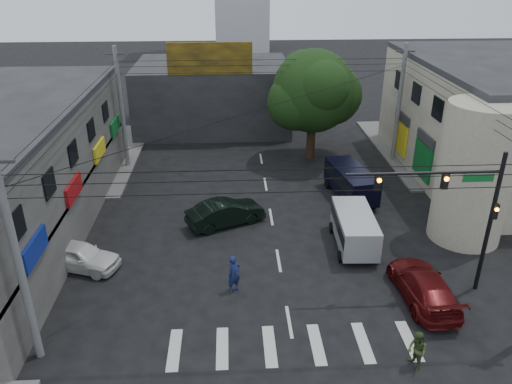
{
  "coord_description": "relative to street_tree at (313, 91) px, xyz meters",
  "views": [
    {
      "loc": [
        -2.46,
        -20.67,
        14.92
      ],
      "look_at": [
        -1.12,
        4.0,
        3.19
      ],
      "focal_mm": 35.0,
      "sensor_mm": 36.0,
      "label": 1
    }
  ],
  "objects": [
    {
      "name": "pedestrian_olive",
      "position": [
        0.69,
        -22.98,
        -4.62
      ],
      "size": [
        1.11,
        1.01,
        1.7
      ],
      "primitive_type": "imported",
      "rotation": [
        0.0,
        0.0,
        -1.34
      ],
      "color": "#364821",
      "rests_on": "ground"
    },
    {
      "name": "utility_pole_far_left",
      "position": [
        -14.5,
        -1.0,
        -0.87
      ],
      "size": [
        0.32,
        0.32,
        9.2
      ],
      "primitive_type": "cylinder",
      "color": "#59595B",
      "rests_on": "ground"
    },
    {
      "name": "utility_pole_near_left",
      "position": [
        -14.5,
        -21.5,
        -0.87
      ],
      "size": [
        0.32,
        0.32,
        9.2
      ],
      "primitive_type": "cylinder",
      "color": "#59595B",
      "rests_on": "ground"
    },
    {
      "name": "street_tree",
      "position": [
        0.0,
        0.0,
        0.0
      ],
      "size": [
        6.4,
        6.4,
        8.7
      ],
      "color": "black",
      "rests_on": "ground"
    },
    {
      "name": "silver_minivan",
      "position": [
        0.36,
        -13.72,
        -4.47
      ],
      "size": [
        4.86,
        2.38,
        2.02
      ],
      "primitive_type": null,
      "rotation": [
        0.0,
        0.0,
        1.53
      ],
      "color": "#AEB2B7",
      "rests_on": "ground"
    },
    {
      "name": "sidewalk_far_right",
      "position": [
        14.0,
        1.0,
        -5.4
      ],
      "size": [
        16.0,
        16.0,
        0.15
      ],
      "primitive_type": "cube",
      "color": "#514F4C",
      "rests_on": "ground"
    },
    {
      "name": "white_compact",
      "position": [
        -14.5,
        -15.1,
        -4.74
      ],
      "size": [
        4.29,
        5.32,
        1.46
      ],
      "primitive_type": "imported",
      "rotation": [
        0.0,
        0.0,
        1.25
      ],
      "color": "silver",
      "rests_on": "ground"
    },
    {
      "name": "billboard",
      "position": [
        -8.0,
        4.1,
        1.83
      ],
      "size": [
        7.0,
        0.3,
        2.6
      ],
      "primitive_type": "cube",
      "color": "olive",
      "rests_on": "building_far"
    },
    {
      "name": "traffic_officer",
      "position": [
        -6.43,
        -17.54,
        -4.51
      ],
      "size": [
        1.11,
        1.08,
        1.93
      ],
      "primitive_type": "imported",
      "rotation": [
        0.0,
        0.0,
        0.53
      ],
      "color": "#151E4A",
      "rests_on": "ground"
    },
    {
      "name": "dark_sedan",
      "position": [
        -6.85,
        -10.77,
        -4.69
      ],
      "size": [
        5.27,
        6.02,
        1.57
      ],
      "primitive_type": "imported",
      "rotation": [
        0.0,
        0.0,
        2.0
      ],
      "color": "black",
      "rests_on": "ground"
    },
    {
      "name": "navy_van",
      "position": [
        1.59,
        -7.43,
        -4.44
      ],
      "size": [
        5.8,
        3.69,
        2.06
      ],
      "primitive_type": null,
      "rotation": [
        0.0,
        0.0,
        1.74
      ],
      "color": "black",
      "rests_on": "ground"
    },
    {
      "name": "utility_pole_far_right",
      "position": [
        6.5,
        -1.0,
        -0.87
      ],
      "size": [
        0.32,
        0.32,
        9.2
      ],
      "primitive_type": "cylinder",
      "color": "#59595B",
      "rests_on": "ground"
    },
    {
      "name": "traffic_gantry",
      "position": [
        3.82,
        -18.0,
        -0.64
      ],
      "size": [
        7.1,
        0.35,
        7.2
      ],
      "color": "black",
      "rests_on": "ground"
    },
    {
      "name": "ground",
      "position": [
        -4.0,
        -17.0,
        -5.47
      ],
      "size": [
        160.0,
        160.0,
        0.0
      ],
      "primitive_type": "plane",
      "color": "black",
      "rests_on": "ground"
    },
    {
      "name": "sidewalk_far_left",
      "position": [
        -22.0,
        1.0,
        -5.4
      ],
      "size": [
        16.0,
        16.0,
        0.15
      ],
      "primitive_type": "cube",
      "color": "#514F4C",
      "rests_on": "ground"
    },
    {
      "name": "building_far",
      "position": [
        -8.0,
        9.0,
        -2.47
      ],
      "size": [
        14.0,
        10.0,
        6.0
      ],
      "primitive_type": "cube",
      "color": "#232326",
      "rests_on": "ground"
    },
    {
      "name": "corner_column",
      "position": [
        7.0,
        -13.0,
        -1.47
      ],
      "size": [
        4.0,
        4.0,
        8.0
      ],
      "primitive_type": "cylinder",
      "color": "gray",
      "rests_on": "ground"
    },
    {
      "name": "maroon_sedan",
      "position": [
        2.53,
        -18.68,
        -4.71
      ],
      "size": [
        2.58,
        5.44,
        1.53
      ],
      "primitive_type": "imported",
      "rotation": [
        0.0,
        0.0,
        3.18
      ],
      "color": "#4D0B0C",
      "rests_on": "ground"
    }
  ]
}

